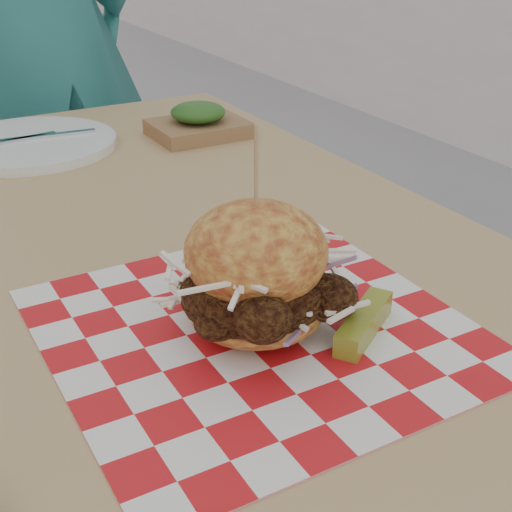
% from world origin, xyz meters
% --- Properties ---
extents(ground, '(80.00, 80.00, 0.00)m').
position_xyz_m(ground, '(0.00, 0.00, 0.00)').
color(ground, gray).
rests_on(ground, ground).
extents(diner, '(0.74, 0.57, 1.79)m').
position_xyz_m(diner, '(-0.21, 0.71, 0.90)').
color(diner, '#297874').
rests_on(diner, ground).
extents(patio_table, '(0.80, 1.20, 0.75)m').
position_xyz_m(patio_table, '(-0.33, -0.22, 0.67)').
color(patio_table, tan).
rests_on(patio_table, ground).
extents(paper_liner, '(0.36, 0.36, 0.00)m').
position_xyz_m(paper_liner, '(-0.28, -0.44, 0.75)').
color(paper_liner, red).
rests_on(paper_liner, patio_table).
extents(sandwich, '(0.17, 0.17, 0.19)m').
position_xyz_m(sandwich, '(-0.28, -0.44, 0.80)').
color(sandwich, gold).
rests_on(sandwich, paper_liner).
extents(pickle_spear, '(0.09, 0.07, 0.02)m').
position_xyz_m(pickle_spear, '(-0.20, -0.50, 0.76)').
color(pickle_spear, olive).
rests_on(pickle_spear, paper_liner).
extents(place_setting, '(0.27, 0.27, 0.02)m').
position_xyz_m(place_setting, '(-0.33, 0.19, 0.76)').
color(place_setting, white).
rests_on(place_setting, patio_table).
extents(kraft_tray, '(0.15, 0.12, 0.06)m').
position_xyz_m(kraft_tray, '(-0.07, 0.12, 0.77)').
color(kraft_tray, olive).
rests_on(kraft_tray, patio_table).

